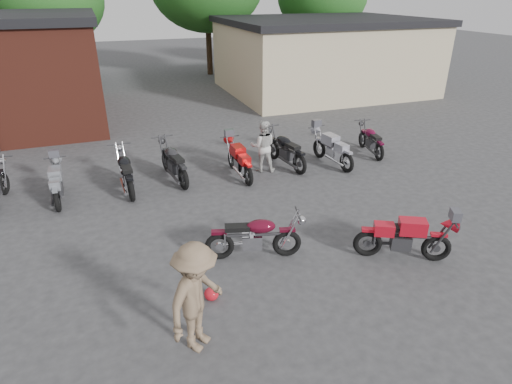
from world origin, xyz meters
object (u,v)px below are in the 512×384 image
object	(u,v)px
row_bike_1	(57,182)
row_bike_7	(371,139)
helmet	(211,294)
row_bike_6	(332,147)
row_bike_2	(126,170)
person_light	(263,146)
vintage_motorcycle	(255,234)
row_bike_3	(173,160)
row_bike_5	(285,148)
sportbike	(405,236)
person_tan	(197,298)
row_bike_4	(239,159)

from	to	relation	value
row_bike_1	row_bike_7	xyz separation A→B (m)	(9.84, 0.22, 0.01)
helmet	row_bike_6	distance (m)	7.42
row_bike_2	row_bike_6	xyz separation A→B (m)	(6.33, -0.27, -0.02)
person_light	row_bike_7	size ratio (longest dim) A/B	0.87
vintage_motorcycle	row_bike_6	distance (m)	5.83
row_bike_3	row_bike_6	distance (m)	4.99
vintage_motorcycle	row_bike_5	bearing A→B (deg)	74.89
row_bike_3	row_bike_6	world-z (taller)	row_bike_3
row_bike_3	row_bike_5	bearing A→B (deg)	-100.72
helmet	row_bike_7	xyz separation A→B (m)	(7.07, 5.57, 0.41)
sportbike	row_bike_6	distance (m)	5.38
person_tan	row_bike_6	size ratio (longest dim) A/B	0.94
row_bike_1	row_bike_5	xyz separation A→B (m)	(6.65, 0.17, 0.08)
person_light	row_bike_5	world-z (taller)	person_light
helmet	row_bike_7	distance (m)	9.01
person_tan	row_bike_7	distance (m)	10.00
vintage_motorcycle	row_bike_1	size ratio (longest dim) A/B	1.07
sportbike	row_bike_2	size ratio (longest dim) A/B	0.93
row_bike_3	row_bike_7	bearing A→B (deg)	-99.26
person_tan	row_bike_7	xyz separation A→B (m)	(7.53, 6.57, -0.40)
person_light	row_bike_1	size ratio (longest dim) A/B	0.88
row_bike_4	sportbike	bearing A→B (deg)	-162.72
vintage_motorcycle	helmet	world-z (taller)	vintage_motorcycle
row_bike_5	row_bike_6	world-z (taller)	row_bike_5
vintage_motorcycle	person_tan	distance (m)	2.63
sportbike	row_bike_4	distance (m)	5.63
person_tan	row_bike_1	distance (m)	6.77
row_bike_5	helmet	bearing A→B (deg)	135.45
row_bike_7	vintage_motorcycle	bearing A→B (deg)	137.65
person_light	row_bike_2	distance (m)	4.07
sportbike	row_bike_3	xyz separation A→B (m)	(-3.72, 5.75, 0.05)
vintage_motorcycle	person_light	xyz separation A→B (m)	(1.85, 4.39, 0.23)
row_bike_2	row_bike_7	xyz separation A→B (m)	(8.07, 0.17, -0.06)
vintage_motorcycle	person_tan	bearing A→B (deg)	-114.39
row_bike_6	row_bike_1	bearing A→B (deg)	80.71
person_light	row_bike_5	xyz separation A→B (m)	(0.81, 0.12, -0.20)
vintage_motorcycle	row_bike_2	size ratio (longest dim) A/B	0.94
row_bike_2	row_bike_4	xyz separation A→B (m)	(3.25, -0.17, -0.04)
sportbike	row_bike_1	distance (m)	8.76
row_bike_3	row_bike_5	xyz separation A→B (m)	(3.51, -0.13, -0.00)
row_bike_1	row_bike_2	xyz separation A→B (m)	(1.77, 0.06, 0.07)
row_bike_5	row_bike_6	bearing A→B (deg)	-114.25
sportbike	person_tan	world-z (taller)	person_tan
sportbike	row_bike_7	bearing A→B (deg)	89.87
sportbike	row_bike_5	xyz separation A→B (m)	(-0.21, 5.62, 0.05)
person_tan	row_bike_1	bearing A→B (deg)	67.66
row_bike_5	person_tan	bearing A→B (deg)	136.93
vintage_motorcycle	helmet	bearing A→B (deg)	-124.99
row_bike_7	row_bike_6	bearing A→B (deg)	113.72
helmet	person_tan	world-z (taller)	person_tan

